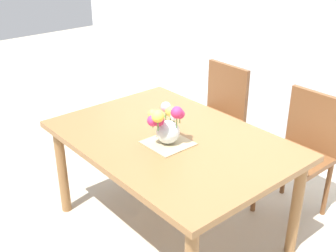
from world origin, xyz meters
name	(u,v)px	position (x,y,z in m)	size (l,w,h in m)	color
ground_plane	(171,229)	(0.00, 0.00, 0.00)	(12.00, 12.00, 0.00)	#B7AD99
dining_table	(171,149)	(0.00, 0.00, 0.64)	(1.51, 1.05, 0.72)	olive
chair_left	(217,111)	(-0.41, 0.87, 0.52)	(0.42, 0.42, 0.90)	brown
chair_right	(303,147)	(0.41, 0.87, 0.52)	(0.42, 0.42, 0.90)	brown
placemat	(168,143)	(0.06, -0.07, 0.73)	(0.26, 0.26, 0.01)	tan
flower_vase	(166,124)	(0.06, -0.08, 0.86)	(0.22, 0.23, 0.26)	silver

